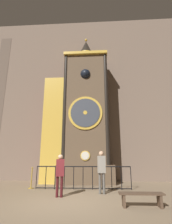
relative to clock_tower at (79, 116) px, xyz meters
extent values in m
plane|color=#847056|center=(0.01, -4.79, -4.32)|extent=(28.00, 28.00, 0.00)
cube|color=#7A6656|center=(0.01, 1.29, 2.17)|extent=(24.00, 0.30, 12.98)
cube|color=brown|center=(0.47, 0.02, -3.76)|extent=(3.56, 1.61, 1.12)
cube|color=brown|center=(0.47, 0.02, 0.65)|extent=(2.85, 1.40, 7.70)
cube|color=gold|center=(0.47, -0.08, 4.40)|extent=(3.07, 1.54, 0.20)
cylinder|color=gold|center=(0.47, -0.71, -2.65)|extent=(0.58, 0.05, 0.58)
cylinder|color=silver|center=(0.47, -0.74, -2.65)|extent=(0.48, 0.03, 0.48)
cylinder|color=gold|center=(0.47, -0.71, 0.04)|extent=(2.20, 0.07, 2.20)
cylinder|color=#3D424C|center=(0.47, -0.75, 0.04)|extent=(1.90, 0.04, 1.90)
cylinder|color=gold|center=(0.47, -0.77, 0.04)|extent=(0.26, 0.03, 0.26)
cube|color=#3A2D21|center=(0.47, -0.19, 2.81)|extent=(0.87, 0.42, 0.87)
sphere|color=black|center=(0.47, -0.62, 2.81)|extent=(0.70, 0.70, 0.70)
cylinder|color=black|center=(-0.90, -0.60, 0.65)|extent=(0.26, 0.26, 7.70)
cylinder|color=black|center=(1.84, -0.60, 0.65)|extent=(0.26, 0.26, 7.70)
cylinder|color=gold|center=(0.47, 0.02, 4.65)|extent=(1.04, 1.04, 0.30)
cone|color=black|center=(0.47, 0.02, 5.35)|extent=(0.99, 0.99, 1.10)
sphere|color=gold|center=(0.47, 0.02, 6.02)|extent=(0.20, 0.20, 0.20)
cube|color=maroon|center=(-1.67, 0.07, -0.84)|extent=(1.34, 1.19, 6.96)
cube|color=gold|center=(-1.67, -0.54, -0.84)|extent=(1.40, 0.06, 6.96)
cylinder|color=black|center=(-1.97, -2.14, -3.76)|extent=(0.04, 0.04, 1.13)
cylinder|color=black|center=(-1.48, -2.14, -3.76)|extent=(0.04, 0.04, 1.13)
cylinder|color=black|center=(-1.00, -2.14, -3.76)|extent=(0.04, 0.04, 1.13)
cylinder|color=black|center=(-0.51, -2.14, -3.76)|extent=(0.04, 0.04, 1.13)
cylinder|color=black|center=(-0.03, -2.14, -3.76)|extent=(0.04, 0.04, 1.13)
cylinder|color=black|center=(0.45, -2.14, -3.76)|extent=(0.04, 0.04, 1.13)
cylinder|color=black|center=(0.94, -2.14, -3.76)|extent=(0.04, 0.04, 1.13)
cylinder|color=black|center=(1.42, -2.14, -3.76)|extent=(0.04, 0.04, 1.13)
cylinder|color=black|center=(1.91, -2.14, -3.76)|extent=(0.04, 0.04, 1.13)
cylinder|color=black|center=(2.39, -2.14, -3.76)|extent=(0.04, 0.04, 1.13)
cylinder|color=black|center=(2.87, -2.14, -3.76)|extent=(0.04, 0.04, 1.13)
cylinder|color=black|center=(0.45, -2.14, -3.21)|extent=(4.84, 0.05, 0.05)
cylinder|color=black|center=(0.45, -2.14, -4.26)|extent=(4.84, 0.04, 0.04)
cylinder|color=#461518|center=(-0.46, -3.98, -3.92)|extent=(0.11, 0.11, 0.80)
cylinder|color=#461518|center=(-0.28, -3.98, -3.92)|extent=(0.11, 0.11, 0.80)
cube|color=maroon|center=(-0.37, -3.98, -3.17)|extent=(0.38, 0.29, 0.69)
sphere|color=tan|center=(-0.37, -3.98, -2.74)|extent=(0.20, 0.20, 0.20)
cylinder|color=#58554F|center=(1.30, -3.23, -3.88)|extent=(0.11, 0.11, 0.88)
cylinder|color=#58554F|center=(1.48, -3.23, -3.88)|extent=(0.11, 0.11, 0.88)
cube|color=gray|center=(1.39, -3.23, -3.06)|extent=(0.37, 0.28, 0.75)
sphere|color=tan|center=(1.39, -3.23, -2.58)|extent=(0.22, 0.22, 0.22)
cylinder|color=#B28E33|center=(-2.27, -2.03, -4.30)|extent=(0.28, 0.28, 0.04)
cylinder|color=#B28E33|center=(-2.27, -2.03, -3.83)|extent=(0.06, 0.06, 0.99)
sphere|color=#B28E33|center=(-2.27, -2.03, -3.30)|extent=(0.09, 0.09, 0.09)
cube|color=brown|center=(2.62, -5.26, -3.90)|extent=(1.44, 0.40, 0.05)
cube|color=brown|center=(2.04, -5.26, -4.12)|extent=(0.08, 0.36, 0.39)
cube|color=brown|center=(3.20, -5.26, -4.12)|extent=(0.08, 0.36, 0.39)
camera|label=1|loc=(1.21, -11.58, -2.76)|focal=28.00mm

